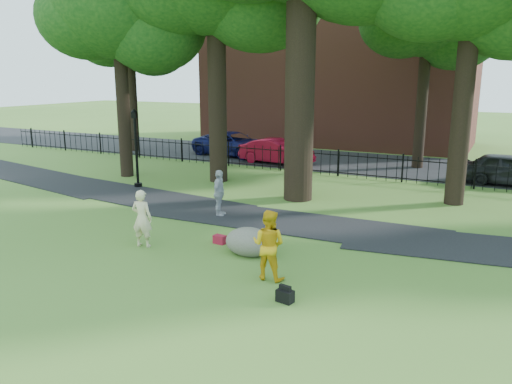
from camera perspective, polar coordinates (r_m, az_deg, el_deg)
The scene contains 15 objects.
ground at distance 13.59m, azimuth -6.58°, elevation -7.24°, with size 120.00×120.00×0.00m, color #456E26.
footpath at distance 16.40m, azimuth 3.90°, elevation -3.54°, with size 36.00×2.60×0.03m, color black.
street at distance 27.90m, azimuth 11.83°, elevation 3.25°, with size 80.00×7.00×0.02m, color black.
iron_fence at distance 24.01m, azimuth 9.36°, elevation 3.21°, with size 44.00×0.04×1.20m.
brick_building at distance 36.32m, azimuth 9.48°, elevation 15.14°, with size 18.00×8.00×12.00m, color brown.
woman at distance 14.31m, azimuth -12.90°, elevation -2.96°, with size 0.60×0.39×1.64m, color beige.
man at distance 11.79m, azimuth 1.45°, elevation -6.04°, with size 0.82×0.64×1.69m, color gold.
pedestrian at distance 17.03m, azimuth -4.24°, elevation -0.13°, with size 0.94×0.39×1.60m, color #B1B2B6.
boulder at distance 13.52m, azimuth -0.80°, elevation -5.50°, with size 1.34×1.01×0.78m, color #615B51.
lamppost at distance 21.77m, azimuth -13.53°, elevation 4.76°, with size 0.33×0.33×3.35m.
backpack at distance 10.90m, azimuth 3.34°, elevation -11.78°, with size 0.36×0.23×0.27m, color black.
red_bag at distance 14.43m, azimuth -4.16°, elevation -5.43°, with size 0.36×0.22×0.24m, color maroon.
red_sedan at distance 27.07m, azimuth 2.37°, elevation 4.67°, with size 1.42×4.08×1.34m, color maroon.
navy_van at distance 29.75m, azimuth -2.60°, elevation 5.50°, with size 2.32×5.02×1.40m, color #0E1249.
grey_car at distance 24.40m, azimuth 27.03°, elevation 2.32°, with size 1.65×4.11×1.40m, color black.
Camera 1 is at (7.11, -10.56, 4.76)m, focal length 35.00 mm.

